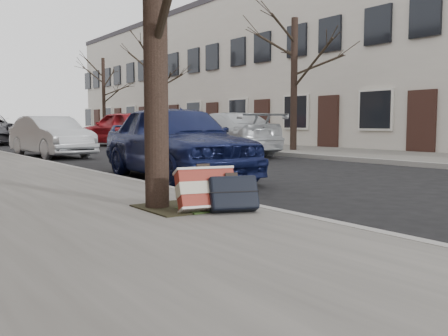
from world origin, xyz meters
TOP-DOWN VIEW (x-y plane):
  - ground at (0.00, 0.00)m, footprint 120.00×120.00m
  - far_sidewalk at (7.80, 15.00)m, footprint 4.00×70.00m
  - house_far at (13.15, 16.00)m, footprint 6.70×40.00m
  - dirt_patch at (-2.00, 1.20)m, footprint 0.85×0.85m
  - suitcase_red at (-1.93, 0.83)m, footprint 0.66×0.46m
  - suitcase_navy at (-1.72, 0.65)m, footprint 0.58×0.46m
  - car_near_front at (-0.06, 4.67)m, footprint 1.98×4.26m
  - car_near_mid at (-0.18, 12.16)m, footprint 1.69×3.92m
  - car_far_front at (4.50, 9.63)m, footprint 2.21×4.81m
  - car_far_back at (4.52, 17.63)m, footprint 2.80×4.96m
  - tree_far_a at (7.20, 9.23)m, footprint 0.23×0.23m
  - tree_far_b at (7.20, 19.51)m, footprint 0.24×0.24m
  - tree_far_c at (7.20, 26.21)m, footprint 0.21×0.21m

SIDE VIEW (x-z plane):
  - ground at x=0.00m, z-range 0.00..0.00m
  - far_sidewalk at x=7.80m, z-range 0.00..0.12m
  - dirt_patch at x=-2.00m, z-range 0.12..0.14m
  - suitcase_navy at x=-1.72m, z-range 0.12..0.52m
  - suitcase_red at x=-1.93m, z-range 0.12..0.58m
  - car_near_mid at x=-0.18m, z-range 0.00..1.25m
  - car_far_front at x=4.50m, z-range 0.00..1.36m
  - car_near_front at x=-0.06m, z-range 0.00..1.41m
  - car_far_back at x=4.52m, z-range 0.00..1.59m
  - tree_far_a at x=7.20m, z-range 0.12..4.59m
  - tree_far_b at x=7.20m, z-range 0.12..5.01m
  - tree_far_c at x=7.20m, z-range 0.12..5.03m
  - house_far at x=13.15m, z-range 0.00..7.20m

